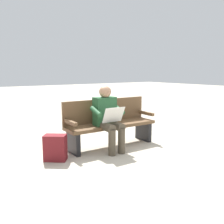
# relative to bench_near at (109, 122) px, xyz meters

# --- Properties ---
(ground_plane) EXTENTS (40.00, 40.00, 0.00)m
(ground_plane) POSITION_rel_bench_near_xyz_m (0.00, 0.07, -0.46)
(ground_plane) COLOR #B7AD99
(bench_near) EXTENTS (1.82, 0.54, 0.90)m
(bench_near) POSITION_rel_bench_near_xyz_m (0.00, 0.00, 0.00)
(bench_near) COLOR brown
(bench_near) RESTS_ON ground
(person_seated) EXTENTS (0.58, 0.58, 1.18)m
(person_seated) POSITION_rel_bench_near_xyz_m (0.19, 0.23, 0.17)
(person_seated) COLOR #23512D
(person_seated) RESTS_ON ground
(backpack) EXTENTS (0.41, 0.38, 0.42)m
(backpack) POSITION_rel_bench_near_xyz_m (1.19, 0.17, -0.25)
(backpack) COLOR maroon
(backpack) RESTS_ON ground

